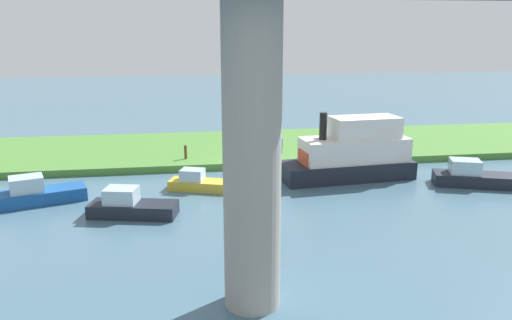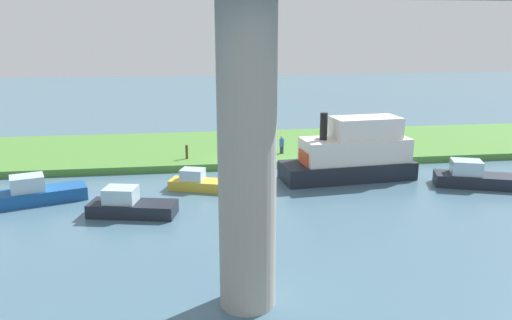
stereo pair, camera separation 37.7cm
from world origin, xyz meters
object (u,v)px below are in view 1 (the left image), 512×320
houseboat_blue (199,182)px  skiff_small (130,206)px  person_on_bank (280,144)px  riverboat_paddlewheel (472,176)px  mooring_post (186,152)px  pontoon_yellow (351,154)px  motorboat_white (37,193)px  bridge_pylon (252,161)px

houseboat_blue → skiff_small: bearing=46.8°
person_on_bank → riverboat_paddlewheel: 13.76m
person_on_bank → mooring_post: bearing=5.0°
person_on_bank → pontoon_yellow: 6.76m
motorboat_white → bridge_pylon: bearing=130.0°
mooring_post → pontoon_yellow: size_ratio=0.11×
mooring_post → riverboat_paddlewheel: 19.72m
bridge_pylon → pontoon_yellow: bridge_pylon is taller
houseboat_blue → skiff_small: 5.56m
mooring_post → skiff_small: size_ratio=0.21×
person_on_bank → houseboat_blue: (6.56, 6.63, -0.74)m
person_on_bank → motorboat_white: 17.68m
bridge_pylon → riverboat_paddlewheel: (-16.06, -12.06, -4.77)m
skiff_small → mooring_post: bearing=-107.2°
bridge_pylon → riverboat_paddlewheel: 20.64m
bridge_pylon → motorboat_white: bridge_pylon is taller
mooring_post → riverboat_paddlewheel: bearing=156.7°
houseboat_blue → riverboat_paddlewheel: bearing=174.1°
riverboat_paddlewheel → person_on_bank: bearing=-37.8°
person_on_bank → mooring_post: person_on_bank is taller
motorboat_white → person_on_bank: bearing=-153.8°
person_on_bank → motorboat_white: (15.86, 7.79, -0.61)m
pontoon_yellow → bridge_pylon: bearing=59.1°
motorboat_white → houseboat_blue: bearing=-172.9°
person_on_bank → pontoon_yellow: bearing=123.2°
mooring_post → motorboat_white: size_ratio=0.19×
mooring_post → bridge_pylon: bearing=95.9°
motorboat_white → skiff_small: (-5.49, 2.90, -0.04)m
houseboat_blue → riverboat_paddlewheel: riverboat_paddlewheel is taller
mooring_post → skiff_small: skiff_small is taller
bridge_pylon → mooring_post: 20.43m
pontoon_yellow → skiff_small: 14.98m
mooring_post → motorboat_white: (8.61, 7.15, -0.42)m
person_on_bank → riverboat_paddlewheel: bearing=142.2°
motorboat_white → riverboat_paddlewheel: bearing=178.6°
houseboat_blue → motorboat_white: bearing=7.1°
person_on_bank → skiff_small: 14.91m
houseboat_blue → skiff_small: skiff_small is taller
person_on_bank → mooring_post: size_ratio=1.36×
mooring_post → pontoon_yellow: pontoon_yellow is taller
person_on_bank → houseboat_blue: size_ratio=0.34×
motorboat_white → pontoon_yellow: bearing=-173.7°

